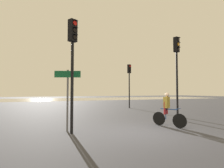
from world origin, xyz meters
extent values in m
plane|color=#333338|center=(0.00, 0.00, 0.00)|extent=(120.00, 120.00, 0.00)
cube|color=gray|center=(0.00, 34.59, 0.00)|extent=(80.00, 16.00, 0.01)
cylinder|color=black|center=(4.46, 10.06, 1.81)|extent=(0.12, 0.12, 3.62)
cube|color=black|center=(4.46, 10.06, 4.07)|extent=(0.38, 0.32, 0.90)
cylinder|color=red|center=(4.50, 9.93, 4.36)|extent=(0.19, 0.08, 0.19)
cube|color=black|center=(4.50, 9.91, 4.47)|extent=(0.22, 0.17, 0.02)
cylinder|color=black|center=(4.50, 9.93, 4.07)|extent=(0.19, 0.08, 0.19)
cube|color=black|center=(4.50, 9.91, 4.18)|extent=(0.22, 0.17, 0.02)
cylinder|color=black|center=(4.50, 9.93, 3.78)|extent=(0.19, 0.08, 0.19)
cube|color=black|center=(4.50, 9.91, 3.89)|extent=(0.22, 0.17, 0.02)
cylinder|color=black|center=(3.54, 2.13, 2.03)|extent=(0.12, 0.12, 4.05)
cube|color=black|center=(3.54, 2.13, 4.50)|extent=(0.38, 0.33, 0.90)
cylinder|color=black|center=(3.58, 2.00, 4.79)|extent=(0.19, 0.09, 0.19)
cube|color=black|center=(3.59, 1.98, 4.90)|extent=(0.22, 0.17, 0.02)
cylinder|color=orange|center=(3.58, 2.00, 4.50)|extent=(0.19, 0.09, 0.19)
cube|color=black|center=(3.59, 1.98, 4.61)|extent=(0.22, 0.17, 0.02)
cylinder|color=black|center=(3.58, 2.00, 4.21)|extent=(0.19, 0.09, 0.19)
cube|color=black|center=(3.59, 1.98, 4.32)|extent=(0.22, 0.17, 0.02)
cylinder|color=black|center=(-2.82, 1.05, 1.86)|extent=(0.12, 0.12, 3.71)
cube|color=black|center=(-2.82, 1.05, 4.16)|extent=(0.40, 0.38, 0.90)
cylinder|color=red|center=(-2.74, 0.94, 4.45)|extent=(0.17, 0.13, 0.19)
cube|color=black|center=(-2.73, 0.92, 4.56)|extent=(0.22, 0.21, 0.02)
cylinder|color=black|center=(-2.74, 0.94, 4.16)|extent=(0.17, 0.13, 0.19)
cube|color=black|center=(-2.73, 0.92, 4.27)|extent=(0.22, 0.21, 0.02)
cylinder|color=black|center=(-2.74, 0.94, 3.87)|extent=(0.17, 0.13, 0.19)
cube|color=black|center=(-2.73, 0.92, 3.98)|extent=(0.22, 0.21, 0.02)
cylinder|color=slate|center=(-2.93, 1.51, 1.30)|extent=(0.08, 0.08, 2.60)
cube|color=#116038|center=(-2.95, 1.46, 2.41)|extent=(1.04, 0.40, 0.28)
cylinder|color=black|center=(1.94, 0.25, 0.33)|extent=(0.30, 0.62, 0.66)
cylinder|color=black|center=(1.51, 1.21, 0.33)|extent=(0.30, 0.62, 0.66)
cylinder|color=navy|center=(1.72, 0.73, 0.83)|extent=(0.38, 0.78, 0.04)
cylinder|color=navy|center=(1.66, 0.87, 0.61)|extent=(0.04, 0.04, 0.55)
cylinder|color=navy|center=(1.92, 0.30, 0.88)|extent=(0.43, 0.21, 0.03)
cylinder|color=maroon|center=(1.57, 0.83, 0.88)|extent=(0.11, 0.11, 0.60)
cylinder|color=maroon|center=(1.75, 0.91, 0.88)|extent=(0.11, 0.11, 0.60)
cube|color=olive|center=(1.68, 0.83, 1.15)|extent=(0.36, 0.30, 0.54)
sphere|color=beige|center=(1.69, 0.80, 1.52)|extent=(0.20, 0.20, 0.20)
camera|label=1|loc=(-3.93, -6.08, 1.66)|focal=28.00mm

